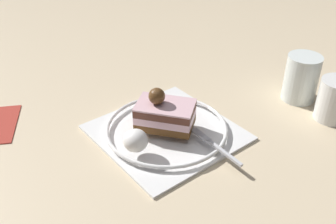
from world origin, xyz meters
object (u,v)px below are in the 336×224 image
at_px(dessert_plate, 168,129).
at_px(whipped_cream_dollop, 136,141).
at_px(fork, 214,145).
at_px(drink_glass_near, 335,101).
at_px(drink_glass_far, 301,80).
at_px(cake_slice, 164,114).

relative_size(dessert_plate, whipped_cream_dollop, 5.77).
xyz_separation_m(dessert_plate, fork, (0.10, 0.03, 0.01)).
distance_m(drink_glass_near, drink_glass_far, 0.09).
height_order(dessert_plate, fork, fork).
bearing_deg(whipped_cream_dollop, dessert_plate, 105.37).
xyz_separation_m(whipped_cream_dollop, fork, (0.07, 0.11, -0.02)).
bearing_deg(whipped_cream_dollop, fork, 56.70).
bearing_deg(drink_glass_far, drink_glass_near, -5.49).
bearing_deg(drink_glass_near, whipped_cream_dollop, -109.25).
bearing_deg(dessert_plate, drink_glass_near, 61.80).
bearing_deg(whipped_cream_dollop, cake_slice, 109.09).
bearing_deg(cake_slice, drink_glass_near, 61.62).
xyz_separation_m(whipped_cream_dollop, drink_glass_far, (0.04, 0.38, 0.01)).
distance_m(dessert_plate, fork, 0.10).
xyz_separation_m(dessert_plate, whipped_cream_dollop, (0.02, -0.09, 0.03)).
relative_size(whipped_cream_dollop, fork, 0.35).
height_order(dessert_plate, drink_glass_far, drink_glass_far).
relative_size(cake_slice, whipped_cream_dollop, 2.88).
relative_size(cake_slice, drink_glass_near, 1.46).
bearing_deg(drink_glass_far, fork, -83.57).
bearing_deg(drink_glass_near, cake_slice, -118.38).
distance_m(dessert_plate, drink_glass_far, 0.31).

